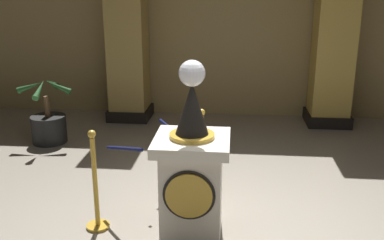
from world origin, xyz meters
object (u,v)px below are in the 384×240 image
(stanchion_far, at_px, (96,194))
(potted_palm_left, at_px, (49,124))
(stanchion_near, at_px, (201,162))
(pedestal_clock, at_px, (192,173))

(stanchion_far, xyz_separation_m, potted_palm_left, (-1.53, 2.45, -0.07))
(stanchion_near, relative_size, stanchion_far, 0.97)
(stanchion_near, xyz_separation_m, stanchion_far, (-1.00, -0.98, 0.02))
(pedestal_clock, distance_m, stanchion_far, 1.03)
(pedestal_clock, bearing_deg, stanchion_far, 177.10)
(stanchion_far, bearing_deg, pedestal_clock, -2.90)
(stanchion_near, relative_size, potted_palm_left, 0.97)
(stanchion_near, bearing_deg, stanchion_far, -135.63)
(stanchion_near, height_order, stanchion_far, stanchion_far)
(pedestal_clock, bearing_deg, potted_palm_left, 135.17)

